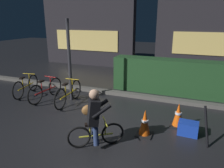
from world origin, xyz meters
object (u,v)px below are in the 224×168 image
object	(u,v)px
blue_crate	(188,128)
traffic_cone_near	(145,123)
parked_bike_left_mid	(46,90)
traffic_cone_far	(178,115)
parked_bike_center_left	(69,93)
cyclist	(94,118)
street_post	(70,61)
parked_bike_leftmost	(26,86)
closed_umbrella	(206,126)

from	to	relation	value
blue_crate	traffic_cone_near	bearing A→B (deg)	-156.54
parked_bike_left_mid	blue_crate	world-z (taller)	parked_bike_left_mid
traffic_cone_near	traffic_cone_far	distance (m)	0.97
parked_bike_center_left	cyclist	distance (m)	2.52
street_post	traffic_cone_near	size ratio (longest dim) A/B	4.08
parked_bike_leftmost	cyclist	size ratio (longest dim) A/B	1.21
parked_bike_leftmost	blue_crate	world-z (taller)	parked_bike_leftmost
parked_bike_left_mid	traffic_cone_near	bearing A→B (deg)	-102.50
parked_bike_leftmost	street_post	bearing A→B (deg)	-95.24
parked_bike_left_mid	traffic_cone_far	xyz separation A→B (m)	(4.19, -0.29, -0.04)
blue_crate	traffic_cone_far	bearing A→B (deg)	129.50
traffic_cone_far	cyclist	distance (m)	2.18
parked_bike_center_left	cyclist	bearing A→B (deg)	-138.06
blue_crate	cyclist	distance (m)	2.21
traffic_cone_near	cyclist	bearing A→B (deg)	-137.63
parked_bike_center_left	blue_crate	distance (m)	3.61
cyclist	traffic_cone_far	bearing A→B (deg)	9.88
blue_crate	closed_umbrella	world-z (taller)	closed_umbrella
traffic_cone_near	cyclist	world-z (taller)	cyclist
parked_bike_leftmost	parked_bike_center_left	distance (m)	1.83
street_post	closed_umbrella	xyz separation A→B (m)	(4.02, -1.15, -0.88)
traffic_cone_near	cyclist	distance (m)	1.22
parked_bike_center_left	traffic_cone_far	world-z (taller)	parked_bike_center_left
traffic_cone_far	traffic_cone_near	bearing A→B (deg)	-132.88
street_post	cyclist	size ratio (longest dim) A/B	2.06
closed_umbrella	cyclist	bearing A→B (deg)	90.09
parked_bike_leftmost	cyclist	world-z (taller)	cyclist
parked_bike_leftmost	traffic_cone_far	xyz separation A→B (m)	(5.13, -0.41, -0.03)
street_post	parked_bike_left_mid	size ratio (longest dim) A/B	1.63
blue_crate	parked_bike_center_left	bearing A→B (deg)	170.86
parked_bike_left_mid	parked_bike_center_left	world-z (taller)	parked_bike_center_left
traffic_cone_far	closed_umbrella	world-z (taller)	closed_umbrella
parked_bike_left_mid	traffic_cone_near	size ratio (longest dim) A/B	2.50
parked_bike_leftmost	traffic_cone_far	bearing A→B (deg)	-105.69
traffic_cone_far	cyclist	bearing A→B (deg)	-135.48
street_post	parked_bike_center_left	size ratio (longest dim) A/B	1.60
parked_bike_center_left	cyclist	xyz separation A→B (m)	(1.77, -1.77, 0.29)
parked_bike_center_left	blue_crate	world-z (taller)	parked_bike_center_left
cyclist	parked_bike_center_left	bearing A→B (deg)	100.40
parked_bike_center_left	traffic_cone_far	size ratio (longest dim) A/B	2.62
traffic_cone_near	traffic_cone_far	size ratio (longest dim) A/B	1.03
parked_bike_center_left	parked_bike_left_mid	bearing A→B (deg)	85.21
parked_bike_left_mid	traffic_cone_near	xyz separation A→B (m)	(3.53, -1.00, -0.03)
closed_umbrella	traffic_cone_far	bearing A→B (deg)	23.50
parked_bike_leftmost	parked_bike_left_mid	distance (m)	0.94
parked_bike_leftmost	closed_umbrella	world-z (taller)	closed_umbrella
parked_bike_left_mid	cyclist	world-z (taller)	cyclist
parked_bike_left_mid	parked_bike_leftmost	bearing A→B (deg)	85.83
blue_crate	parked_bike_leftmost	bearing A→B (deg)	172.36
parked_bike_left_mid	traffic_cone_near	world-z (taller)	parked_bike_left_mid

